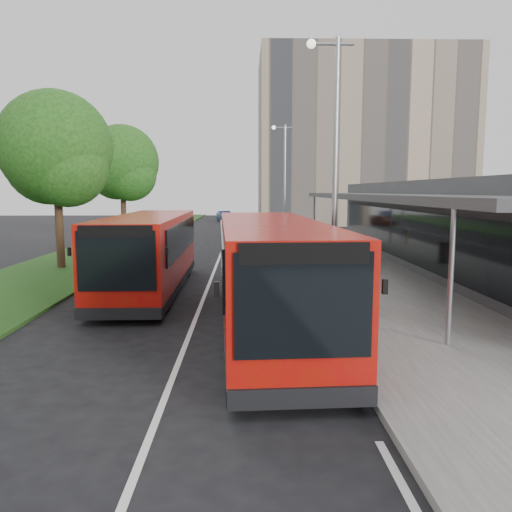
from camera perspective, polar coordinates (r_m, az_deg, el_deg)
The scene contains 17 objects.
ground at distance 14.19m, azimuth -6.90°, elevation -7.11°, with size 120.00×120.00×0.00m, color black.
pavement at distance 34.15m, azimuth 6.53°, elevation 1.56°, with size 5.00×80.00×0.15m, color slate.
grass_verge at distance 34.87m, azimuth -15.16°, elevation 1.42°, with size 5.00×80.00×0.10m, color #1B4516.
lane_centre_line at distance 28.92m, azimuth -3.99°, elevation 0.38°, with size 0.12×70.00×0.01m, color silver.
kerb_dashes at distance 32.91m, azimuth 2.10°, elevation 1.26°, with size 0.12×56.00×0.01m.
office_block at distance 57.33m, azimuth 11.78°, elevation 12.75°, with size 22.00×12.00×18.00m, color tan.
station_building at distance 23.68m, azimuth 22.35°, elevation 3.23°, with size 7.70×26.00×4.00m.
tree_mid at distance 24.28m, azimuth -21.89°, elevation 10.68°, with size 4.96×4.96×7.97m.
tree_far at distance 35.76m, azimuth -15.05°, elevation 9.81°, with size 4.99×4.99×8.03m.
lamp_post_near at distance 15.94m, azimuth 8.77°, elevation 11.55°, with size 1.44×0.28×8.00m.
lamp_post_far at distance 35.79m, azimuth 3.17°, elevation 9.30°, with size 1.44×0.28×8.00m.
bus_main at distance 12.48m, azimuth 1.64°, elevation -2.28°, with size 3.06×10.08×2.82m.
bus_second at distance 18.01m, azimuth -12.05°, elevation 0.37°, with size 2.60×9.60×2.70m.
litter_bin at distance 23.93m, azimuth 9.89°, elevation 0.38°, with size 0.56×0.56×1.01m, color #372216.
bollard at distance 32.74m, azimuth 4.96°, elevation 2.26°, with size 0.15×0.15×0.91m, color yellow.
car_near at distance 51.41m, azimuth -1.39°, elevation 4.11°, with size 1.32×3.28×1.12m, color #5D1F0D.
car_far at distance 58.81m, azimuth -3.60°, elevation 4.56°, with size 1.28×3.68×1.21m, color navy.
Camera 1 is at (1.40, -13.66, 3.55)m, focal length 35.00 mm.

